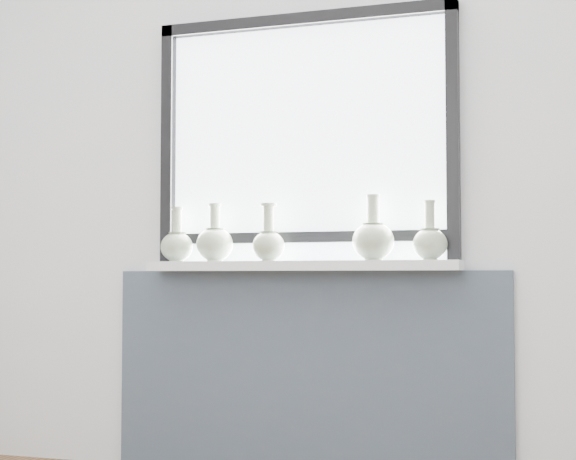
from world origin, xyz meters
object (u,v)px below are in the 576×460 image
(vase_e, at_px, (430,241))
(vase_d, at_px, (373,239))
(vase_c, at_px, (268,242))
(vase_b, at_px, (215,242))
(windowsill, at_px, (300,266))
(vase_a, at_px, (177,244))

(vase_e, bearing_deg, vase_d, 179.61)
(vase_e, bearing_deg, vase_c, -178.07)
(vase_b, distance_m, vase_e, 0.92)
(windowsill, bearing_deg, vase_c, -168.48)
(vase_c, bearing_deg, vase_a, 176.15)
(windowsill, bearing_deg, vase_a, 179.72)
(vase_a, relative_size, vase_b, 0.96)
(windowsill, xyz_separation_m, vase_c, (-0.13, -0.03, 0.10))
(vase_a, height_order, vase_b, vase_b)
(vase_b, bearing_deg, vase_e, -0.76)
(vase_b, relative_size, vase_c, 1.04)
(windowsill, distance_m, vase_e, 0.55)
(vase_d, bearing_deg, vase_c, -176.85)
(vase_d, height_order, vase_e, vase_d)
(vase_c, height_order, vase_e, vase_c)
(vase_a, xyz_separation_m, vase_d, (0.87, -0.00, 0.01))
(vase_d, relative_size, vase_e, 1.12)
(vase_b, xyz_separation_m, vase_e, (0.92, -0.01, -0.01))
(vase_d, bearing_deg, vase_e, -0.39)
(windowsill, distance_m, vase_d, 0.33)
(vase_e, bearing_deg, windowsill, 179.60)
(vase_a, distance_m, vase_d, 0.87)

